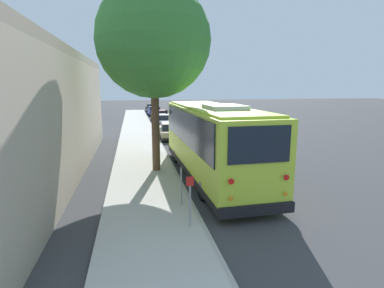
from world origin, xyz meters
name	(u,v)px	position (x,y,z in m)	size (l,w,h in m)	color
ground_plane	(218,175)	(0.00, 0.00, 0.00)	(160.00, 160.00, 0.00)	#3D3D3F
sidewalk_slab	(143,178)	(0.00, 3.60, 0.07)	(80.00, 3.01, 0.15)	beige
curb_strip	(177,176)	(0.00, 2.03, 0.07)	(80.00, 0.14, 0.15)	#AAA69D
shuttle_bus	(211,137)	(-0.16, 0.43, 1.89)	(10.52, 2.99, 3.51)	#BCDB38
parked_sedan_tan	(171,131)	(11.04, 0.93, 0.58)	(4.73, 1.95, 1.26)	tan
parked_sedan_silver	(163,121)	(18.08, 0.89, 0.61)	(4.46, 1.93, 1.32)	#A8AAAF
parked_sedan_maroon	(159,116)	(23.94, 0.73, 0.60)	(4.32, 1.87, 1.30)	maroon
parked_sedan_blue	(154,111)	(30.83, 0.84, 0.61)	(4.66, 1.92, 1.31)	navy
parked_sedan_black	(152,108)	(37.01, 0.81, 0.62)	(4.45, 1.89, 1.33)	black
street_tree	(153,33)	(1.13, 2.92, 6.67)	(5.29, 5.29, 9.60)	brown
sign_post_near	(190,201)	(-5.34, 2.43, 0.94)	(0.06, 0.22, 1.53)	gray
sign_post_far	(181,186)	(-3.72, 2.43, 0.83)	(0.06, 0.06, 1.37)	gray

